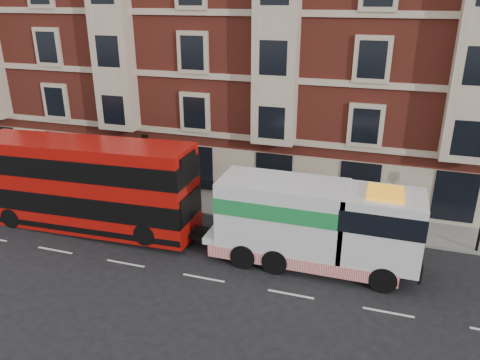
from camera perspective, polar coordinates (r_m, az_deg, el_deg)
name	(u,v)px	position (r m, az deg, el deg)	size (l,w,h in m)	color
ground	(204,278)	(21.60, -4.45, -11.83)	(120.00, 120.00, 0.00)	black
sidewalk	(251,209)	(27.74, 1.37, -3.57)	(90.00, 3.00, 0.15)	slate
victorian_terrace	(293,25)	(32.31, 6.45, 18.28)	(45.00, 12.00, 20.40)	maroon
lamp_post_west	(147,164)	(27.84, -11.29, 1.89)	(0.35, 0.15, 4.35)	black
double_decker_bus	(85,184)	(26.03, -18.40, -0.43)	(12.12, 2.78, 4.91)	#AC0E09
tow_truck	(311,223)	(21.75, 8.67, -5.23)	(9.71, 2.87, 4.04)	silver
pedestrian	(69,171)	(32.84, -20.15, 1.03)	(0.67, 0.44, 1.84)	#1A2534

